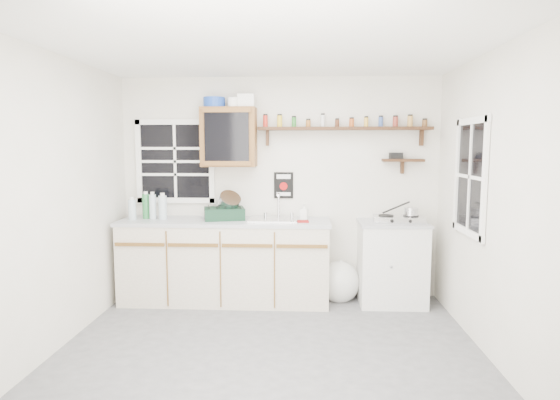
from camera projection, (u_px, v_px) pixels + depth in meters
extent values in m
cube|color=#4F4F52|center=(269.00, 354.00, 3.92)|extent=(3.60, 3.20, 0.02)
cube|color=white|center=(268.00, 45.00, 3.64)|extent=(3.60, 3.20, 0.02)
cube|color=beige|center=(51.00, 204.00, 3.87)|extent=(0.02, 3.20, 2.50)
cube|color=beige|center=(497.00, 207.00, 3.69)|extent=(0.02, 3.20, 2.50)
cube|color=beige|center=(279.00, 188.00, 5.38)|extent=(3.60, 0.02, 2.50)
cube|color=beige|center=(243.00, 249.00, 2.18)|extent=(3.60, 0.02, 2.50)
cube|color=#B9AD9A|center=(225.00, 262.00, 5.19)|extent=(2.27, 0.60, 0.88)
cube|color=#95989C|center=(225.00, 222.00, 5.14)|extent=(2.31, 0.62, 0.04)
cube|color=brown|center=(140.00, 245.00, 4.90)|extent=(0.53, 0.02, 0.03)
cube|color=brown|center=(193.00, 245.00, 4.87)|extent=(0.53, 0.02, 0.03)
cube|color=brown|center=(247.00, 246.00, 4.84)|extent=(0.53, 0.02, 0.03)
cube|color=brown|center=(302.00, 246.00, 4.81)|extent=(0.53, 0.02, 0.03)
cube|color=silver|center=(392.00, 264.00, 5.12)|extent=(0.70, 0.55, 0.88)
cube|color=#95989C|center=(393.00, 223.00, 5.07)|extent=(0.73, 0.57, 0.03)
cube|color=silver|center=(273.00, 220.00, 5.11)|extent=(0.52, 0.44, 0.03)
cylinder|color=silver|center=(279.00, 206.00, 5.25)|extent=(0.02, 0.02, 0.28)
cylinder|color=silver|center=(278.00, 195.00, 5.18)|extent=(0.02, 0.14, 0.02)
cube|color=brown|center=(229.00, 137.00, 5.18)|extent=(0.60, 0.30, 0.65)
cube|color=black|center=(227.00, 137.00, 5.02)|extent=(0.48, 0.02, 0.52)
cylinder|color=#183C9E|center=(214.00, 102.00, 5.15)|extent=(0.24, 0.24, 0.11)
cube|color=white|center=(246.00, 101.00, 5.13)|extent=(0.18, 0.15, 0.14)
cylinder|color=white|center=(233.00, 102.00, 5.09)|extent=(0.12, 0.12, 0.10)
cube|color=black|center=(344.00, 128.00, 5.16)|extent=(1.91, 0.18, 0.04)
cube|color=black|center=(268.00, 138.00, 5.26)|extent=(0.03, 0.10, 0.18)
cube|color=black|center=(421.00, 138.00, 5.17)|extent=(0.03, 0.10, 0.18)
cylinder|color=red|center=(265.00, 121.00, 5.20)|extent=(0.05, 0.05, 0.13)
cylinder|color=black|center=(265.00, 115.00, 5.19)|extent=(0.05, 0.05, 0.02)
cylinder|color=gold|center=(280.00, 121.00, 5.19)|extent=(0.06, 0.06, 0.12)
cylinder|color=black|center=(280.00, 115.00, 5.18)|extent=(0.05, 0.05, 0.02)
cylinder|color=#267226|center=(294.00, 122.00, 5.18)|extent=(0.05, 0.05, 0.10)
cylinder|color=black|center=(294.00, 117.00, 5.18)|extent=(0.05, 0.05, 0.02)
cylinder|color=#99591E|center=(308.00, 124.00, 5.18)|extent=(0.05, 0.05, 0.07)
cylinder|color=black|center=(308.00, 120.00, 5.17)|extent=(0.05, 0.05, 0.02)
cylinder|color=silver|center=(323.00, 121.00, 5.17)|extent=(0.05, 0.05, 0.13)
cylinder|color=black|center=(323.00, 114.00, 5.16)|extent=(0.04, 0.04, 0.02)
cylinder|color=#4C2614|center=(337.00, 123.00, 5.16)|extent=(0.05, 0.05, 0.08)
cylinder|color=black|center=(337.00, 119.00, 5.16)|extent=(0.04, 0.04, 0.02)
cylinder|color=#B24C19|center=(352.00, 123.00, 5.15)|extent=(0.05, 0.05, 0.09)
cylinder|color=black|center=(352.00, 118.00, 5.15)|extent=(0.05, 0.05, 0.02)
cylinder|color=gold|center=(366.00, 122.00, 5.14)|extent=(0.05, 0.05, 0.10)
cylinder|color=black|center=(366.00, 117.00, 5.14)|extent=(0.04, 0.04, 0.02)
cylinder|color=#334C8C|center=(381.00, 122.00, 5.13)|extent=(0.05, 0.05, 0.11)
cylinder|color=black|center=(381.00, 116.00, 5.13)|extent=(0.05, 0.05, 0.02)
cylinder|color=maroon|center=(395.00, 122.00, 5.13)|extent=(0.06, 0.06, 0.11)
cylinder|color=black|center=(396.00, 116.00, 5.12)|extent=(0.05, 0.05, 0.02)
cylinder|color=#BF8C3F|center=(410.00, 121.00, 5.12)|extent=(0.06, 0.06, 0.12)
cylinder|color=black|center=(410.00, 115.00, 5.11)|extent=(0.05, 0.05, 0.02)
cylinder|color=brown|center=(425.00, 123.00, 5.11)|extent=(0.06, 0.06, 0.07)
cylinder|color=black|center=(425.00, 119.00, 5.11)|extent=(0.05, 0.05, 0.02)
cube|color=black|center=(403.00, 160.00, 5.18)|extent=(0.45, 0.15, 0.03)
cube|color=black|center=(402.00, 167.00, 5.23)|extent=(0.03, 0.08, 0.14)
cube|color=black|center=(396.00, 156.00, 5.18)|extent=(0.14, 0.10, 0.07)
cube|color=black|center=(284.00, 185.00, 5.35)|extent=(0.22, 0.01, 0.30)
cube|color=white|center=(284.00, 177.00, 5.33)|extent=(0.16, 0.00, 0.05)
cylinder|color=#A50C0C|center=(284.00, 186.00, 5.34)|extent=(0.09, 0.01, 0.09)
cube|color=white|center=(284.00, 194.00, 5.35)|extent=(0.16, 0.00, 0.04)
cube|color=black|center=(175.00, 161.00, 5.38)|extent=(0.85, 0.02, 0.90)
cube|color=white|center=(175.00, 161.00, 5.38)|extent=(0.93, 0.03, 0.98)
cube|color=black|center=(471.00, 177.00, 4.21)|extent=(0.02, 0.70, 1.00)
cube|color=white|center=(471.00, 177.00, 4.21)|extent=(0.03, 0.78, 1.08)
cylinder|color=#AFC6CD|center=(132.00, 210.00, 5.14)|extent=(0.08, 0.08, 0.22)
cylinder|color=white|center=(132.00, 198.00, 5.13)|extent=(0.05, 0.05, 0.03)
cylinder|color=#28783A|center=(146.00, 206.00, 5.22)|extent=(0.08, 0.08, 0.27)
cylinder|color=white|center=(146.00, 193.00, 5.20)|extent=(0.04, 0.04, 0.03)
cylinder|color=#AFC6CD|center=(153.00, 207.00, 5.18)|extent=(0.07, 0.07, 0.27)
cylinder|color=white|center=(152.00, 193.00, 5.16)|extent=(0.04, 0.04, 0.03)
cylinder|color=#AFC6CD|center=(163.00, 207.00, 5.17)|extent=(0.09, 0.09, 0.26)
cylinder|color=white|center=(162.00, 194.00, 5.15)|extent=(0.05, 0.05, 0.03)
cube|color=black|center=(224.00, 213.00, 5.17)|extent=(0.50, 0.42, 0.13)
cylinder|color=silver|center=(229.00, 202.00, 5.15)|extent=(0.35, 0.36, 0.26)
imported|color=white|center=(304.00, 212.00, 5.15)|extent=(0.10, 0.10, 0.18)
cube|color=maroon|center=(303.00, 221.00, 4.98)|extent=(0.13, 0.11, 0.02)
cube|color=silver|center=(398.00, 219.00, 5.04)|extent=(0.55, 0.33, 0.07)
cylinder|color=black|center=(386.00, 215.00, 5.04)|extent=(0.16, 0.16, 0.01)
cylinder|color=black|center=(411.00, 216.00, 5.03)|extent=(0.16, 0.16, 0.01)
cylinder|color=silver|center=(411.00, 212.00, 5.03)|extent=(0.15, 0.15, 0.09)
cylinder|color=black|center=(396.00, 207.00, 5.10)|extent=(0.29, 0.07, 0.15)
ellipsoid|color=silver|center=(339.00, 282.00, 5.25)|extent=(0.44, 0.40, 0.46)
cone|color=silver|center=(341.00, 264.00, 5.22)|extent=(0.12, 0.12, 0.12)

